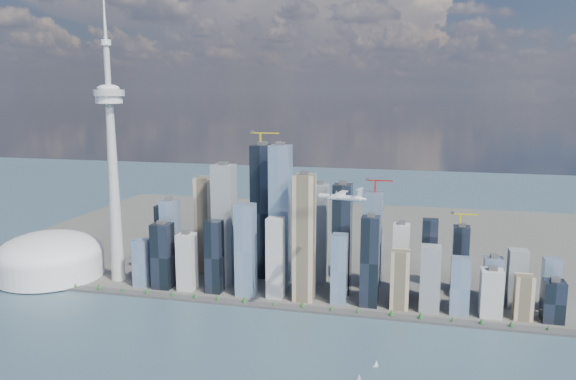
% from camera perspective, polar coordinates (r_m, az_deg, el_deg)
% --- Properties ---
extents(ground, '(4000.00, 4000.00, 0.00)m').
position_cam_1_polar(ground, '(753.60, -8.43, -18.45)').
color(ground, '#2D454F').
rests_on(ground, ground).
extents(seawall, '(1100.00, 22.00, 4.00)m').
position_cam_1_polar(seawall, '(967.09, -2.81, -11.59)').
color(seawall, '#383838').
rests_on(seawall, ground).
extents(land, '(1400.00, 900.00, 3.00)m').
position_cam_1_polar(land, '(1383.62, 2.44, -4.93)').
color(land, '#4C4C47').
rests_on(land, ground).
extents(shoreline_trees, '(960.53, 7.20, 8.80)m').
position_cam_1_polar(shoreline_trees, '(964.62, -2.81, -11.22)').
color(shoreline_trees, '#3F2D1E').
rests_on(shoreline_trees, seawall).
extents(skyscraper_cluster, '(736.00, 142.00, 282.04)m').
position_cam_1_polar(skyscraper_cluster, '(1005.97, 1.82, -5.56)').
color(skyscraper_cluster, black).
rests_on(skyscraper_cluster, land).
extents(needle_tower, '(56.00, 56.00, 550.50)m').
position_cam_1_polar(needle_tower, '(1083.40, -17.43, 3.08)').
color(needle_tower, '#A2A29D').
rests_on(needle_tower, land).
extents(dome_stadium, '(200.00, 200.00, 86.00)m').
position_cam_1_polar(dome_stadium, '(1190.25, -23.02, -6.33)').
color(dome_stadium, silver).
rests_on(dome_stadium, land).
extents(airplane, '(76.50, 67.95, 18.69)m').
position_cam_1_polar(airplane, '(818.04, 5.38, -0.68)').
color(airplane, silver).
rests_on(airplane, ground).
extents(sailboat_west, '(7.85, 3.23, 10.85)m').
position_cam_1_polar(sailboat_west, '(744.09, 7.21, -18.51)').
color(sailboat_west, silver).
rests_on(sailboat_west, ground).
extents(sailboat_east, '(7.33, 2.54, 10.13)m').
position_cam_1_polar(sailboat_east, '(780.96, 8.93, -17.12)').
color(sailboat_east, silver).
rests_on(sailboat_east, ground).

